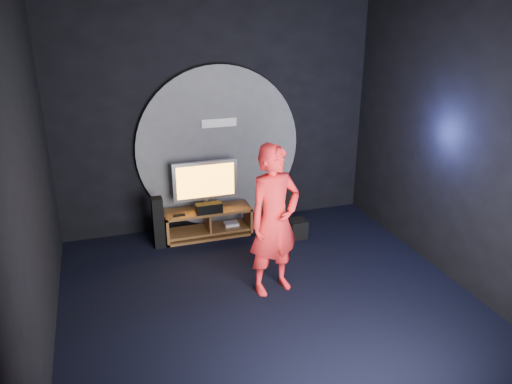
% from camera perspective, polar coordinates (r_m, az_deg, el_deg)
% --- Properties ---
extents(floor, '(5.00, 5.00, 0.00)m').
position_cam_1_polar(floor, '(6.33, 1.57, -12.39)').
color(floor, black).
rests_on(floor, ground).
extents(back_wall, '(5.00, 0.04, 3.50)m').
position_cam_1_polar(back_wall, '(7.87, -4.45, 8.28)').
color(back_wall, black).
rests_on(back_wall, ground).
extents(front_wall, '(5.00, 0.04, 3.50)m').
position_cam_1_polar(front_wall, '(3.51, 15.79, -9.63)').
color(front_wall, black).
rests_on(front_wall, ground).
extents(left_wall, '(0.04, 5.00, 3.50)m').
position_cam_1_polar(left_wall, '(5.31, -24.58, -0.08)').
color(left_wall, black).
rests_on(left_wall, ground).
extents(right_wall, '(0.04, 5.00, 3.50)m').
position_cam_1_polar(right_wall, '(6.79, 22.10, 4.67)').
color(right_wall, black).
rests_on(right_wall, ground).
extents(wall_disc_panel, '(2.60, 0.11, 2.60)m').
position_cam_1_polar(wall_disc_panel, '(7.93, -4.26, 5.04)').
color(wall_disc_panel, '#515156').
rests_on(wall_disc_panel, ground).
extents(media_console, '(1.35, 0.45, 0.45)m').
position_cam_1_polar(media_console, '(7.89, -5.47, -3.66)').
color(media_console, brown).
rests_on(media_console, ground).
extents(tv, '(1.00, 0.22, 0.76)m').
position_cam_1_polar(tv, '(7.70, -5.81, 1.06)').
color(tv, '#B4B3BB').
rests_on(tv, media_console).
extents(center_speaker, '(0.40, 0.15, 0.15)m').
position_cam_1_polar(center_speaker, '(7.64, -5.38, -1.84)').
color(center_speaker, black).
rests_on(center_speaker, media_console).
extents(remote, '(0.18, 0.05, 0.02)m').
position_cam_1_polar(remote, '(7.60, -8.76, -2.64)').
color(remote, black).
rests_on(remote, media_console).
extents(tower_speaker_left, '(0.16, 0.18, 0.79)m').
position_cam_1_polar(tower_speaker_left, '(7.57, -11.10, -3.45)').
color(tower_speaker_left, black).
rests_on(tower_speaker_left, ground).
extents(tower_speaker_right, '(0.16, 0.18, 0.79)m').
position_cam_1_polar(tower_speaker_right, '(8.12, 3.56, -1.33)').
color(tower_speaker_right, black).
rests_on(tower_speaker_right, ground).
extents(subwoofer, '(0.27, 0.27, 0.29)m').
position_cam_1_polar(subwoofer, '(7.85, 4.74, -4.17)').
color(subwoofer, black).
rests_on(subwoofer, ground).
extents(player, '(0.80, 0.62, 1.94)m').
position_cam_1_polar(player, '(6.12, 2.10, -3.26)').
color(player, red).
rests_on(player, ground).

